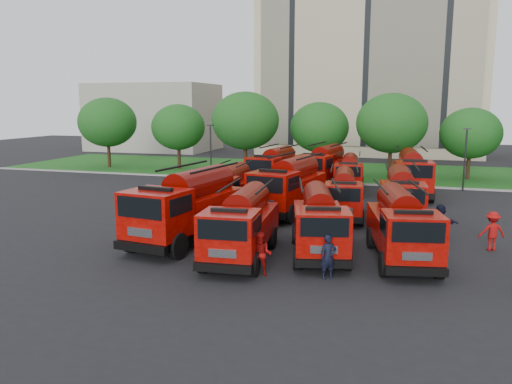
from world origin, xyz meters
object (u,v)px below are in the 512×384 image
fire_truck_0 (187,206)px  firefighter_3 (491,250)px  fire_truck_3 (402,226)px  fire_truck_5 (289,186)px  fire_truck_2 (319,222)px  fire_truck_4 (229,188)px  fire_truck_7 (401,195)px  firefighter_1 (261,276)px  fire_truck_6 (344,194)px  fire_truck_11 (411,173)px  fire_truck_1 (242,224)px  firefighter_5 (439,240)px  fire_truck_9 (324,167)px  firefighter_0 (328,278)px  fire_truck_10 (349,173)px  firefighter_4 (215,216)px  fire_truck_8 (275,168)px

fire_truck_0 → firefighter_3: bearing=18.1°
fire_truck_3 → fire_truck_5: 10.85m
fire_truck_2 → fire_truck_4: bearing=118.8°
fire_truck_7 → firefighter_1: fire_truck_7 is taller
fire_truck_3 → firefighter_1: 6.91m
firefighter_1 → fire_truck_4: bearing=114.3°
fire_truck_6 → fire_truck_11: fire_truck_11 is taller
fire_truck_1 → fire_truck_6: bearing=65.6°
fire_truck_2 → firefighter_5: size_ratio=3.67×
fire_truck_6 → fire_truck_4: bearing=172.2°
fire_truck_6 → fire_truck_11: size_ratio=0.84×
fire_truck_0 → firefighter_1: (5.11, -4.07, -1.83)m
fire_truck_7 → fire_truck_9: fire_truck_9 is taller
fire_truck_4 → fire_truck_6: bearing=-4.1°
firefighter_0 → fire_truck_1: bearing=125.2°
fire_truck_10 → firefighter_0: (1.52, -21.37, -1.45)m
fire_truck_10 → firefighter_3: bearing=-65.4°
fire_truck_10 → firefighter_4: fire_truck_10 is taller
fire_truck_6 → fire_truck_8: fire_truck_8 is taller
fire_truck_11 → fire_truck_1: bearing=-115.9°
fire_truck_1 → fire_truck_9: (0.42, 20.80, 0.20)m
fire_truck_2 → fire_truck_6: (0.18, 8.10, -0.07)m
fire_truck_3 → fire_truck_4: 13.80m
fire_truck_2 → firefighter_1: bearing=-127.6°
fire_truck_1 → fire_truck_11: size_ratio=0.90×
fire_truck_2 → fire_truck_11: bearing=62.9°
fire_truck_8 → fire_truck_1: bearing=-73.8°
fire_truck_8 → fire_truck_9: (3.94, 1.35, 0.09)m
fire_truck_4 → fire_truck_10: bearing=52.1°
fire_truck_10 → fire_truck_11: (4.81, -0.95, 0.29)m
fire_truck_4 → firefighter_3: fire_truck_4 is taller
fire_truck_7 → fire_truck_8: (-10.39, 9.95, 0.08)m
fire_truck_2 → firefighter_5: fire_truck_2 is taller
fire_truck_11 → fire_truck_9: bearing=159.5°
fire_truck_2 → firefighter_4: fire_truck_2 is taller
firefighter_1 → fire_truck_2: bearing=64.5°
fire_truck_5 → fire_truck_6: fire_truck_5 is taller
fire_truck_5 → fire_truck_8: 10.08m
fire_truck_0 → fire_truck_6: 10.52m
fire_truck_2 → fire_truck_5: bearing=98.9°
fire_truck_1 → fire_truck_0: bearing=147.4°
fire_truck_7 → fire_truck_11: size_ratio=0.91×
fire_truck_6 → firefighter_1: bearing=-105.5°
fire_truck_6 → fire_truck_8: 11.98m
fire_truck_5 → fire_truck_6: 3.58m
fire_truck_5 → firefighter_4: (-4.21, -2.38, -1.78)m
fire_truck_8 → firefighter_1: (5.07, -21.64, -1.67)m
fire_truck_2 → fire_truck_6: bearing=75.6°
fire_truck_8 → fire_truck_2: bearing=-63.2°
fire_truck_0 → fire_truck_5: bearing=74.9°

